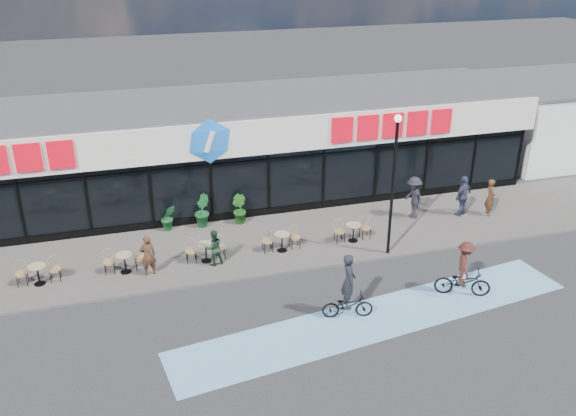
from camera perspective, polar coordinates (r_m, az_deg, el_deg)
The scene contains 21 objects.
ground at distance 20.52m, azimuth -3.70°, elevation -9.68°, with size 120.00×120.00×0.00m, color #28282B.
sidewalk at distance 24.28m, azimuth -6.03°, elevation -3.78°, with size 44.00×5.00×0.10m, color #554F4B.
bike_lane at distance 20.41m, azimuth 8.46°, elevation -10.12°, with size 14.00×2.20×0.01m, color #6BA6CA.
building at distance 28.30m, azimuth -8.25°, elevation 5.38°, with size 30.60×6.57×4.75m.
neighbour_building at distance 37.74m, azimuth 24.27°, elevation 7.91°, with size 9.20×7.20×4.11m.
lamp_post at distance 22.68m, azimuth 9.86°, elevation 3.08°, with size 0.28×0.28×5.53m.
bistro_set_2 at distance 23.33m, azimuth -22.34°, elevation -5.51°, with size 1.54×0.62×0.90m.
bistro_set_3 at distance 23.09m, azimuth -15.04°, elevation -4.72°, with size 1.54×0.62×0.90m.
bistro_set_4 at distance 23.24m, azimuth -7.73°, elevation -3.85°, with size 1.54×0.62×0.90m.
bistro_set_5 at distance 23.75m, azimuth -0.63°, elevation -2.94°, with size 1.54×0.62×0.90m.
bistro_set_6 at distance 24.62m, azimuth 6.06°, elevation -2.04°, with size 1.54×0.62×0.90m.
potted_plant_left at distance 25.82m, azimuth -8.09°, elevation -0.25°, with size 0.76×0.61×1.38m, color #164D23.
potted_plant_mid at distance 25.76m, azimuth -11.14°, elevation -0.86°, with size 0.62×0.50×1.12m, color #185427.
potted_plant_right at distance 25.95m, azimuth -4.62°, elevation -0.12°, with size 0.68×0.55×1.23m, color #194D16.
patron_left at distance 22.52m, azimuth -12.98°, elevation -4.34°, with size 0.57×0.37×1.56m, color #492C1A.
patron_right at distance 22.78m, azimuth -6.96°, elevation -3.70°, with size 0.69×0.53×1.41m, color #1D3420.
pedestrian_a at distance 26.77m, azimuth 11.66°, elevation 0.97°, with size 1.21×0.69×1.87m, color black.
pedestrian_b at distance 27.93m, azimuth 18.40°, elevation 0.97°, with size 0.61×0.40×1.66m, color #4B301A.
pedestrian_c at distance 27.51m, azimuth 16.07°, elevation 1.11°, with size 1.07×0.45×1.83m, color #333A50.
cyclist_a at distance 19.89m, azimuth 5.63°, elevation -8.17°, with size 1.75×0.91×2.31m.
cyclist_b at distance 21.77m, azimuth 16.11°, elevation -5.96°, with size 2.00×1.38×2.04m.
Camera 1 is at (-3.41, -16.61, 11.55)m, focal length 38.00 mm.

